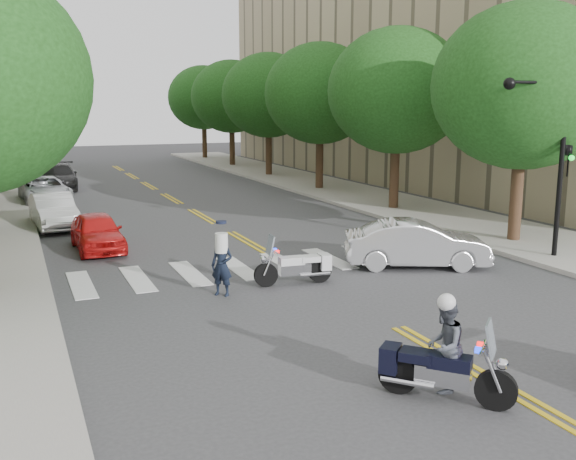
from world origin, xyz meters
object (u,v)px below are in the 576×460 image
motorcycle_parked (300,266)px  officer_standing (222,266)px  motorcycle_police (441,353)px  convertible (417,244)px

motorcycle_parked → officer_standing: size_ratio=1.39×
motorcycle_police → convertible: 9.23m
motorcycle_parked → convertible: bearing=-79.3°
convertible → motorcycle_police: bearing=172.4°
motorcycle_parked → motorcycle_police: bearing=-179.9°
motorcycle_police → convertible: bearing=-165.0°
motorcycle_police → officer_standing: 7.46m
motorcycle_police → motorcycle_parked: motorcycle_police is taller
motorcycle_police → convertible: (4.90, 7.82, -0.12)m
officer_standing → convertible: bearing=46.3°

